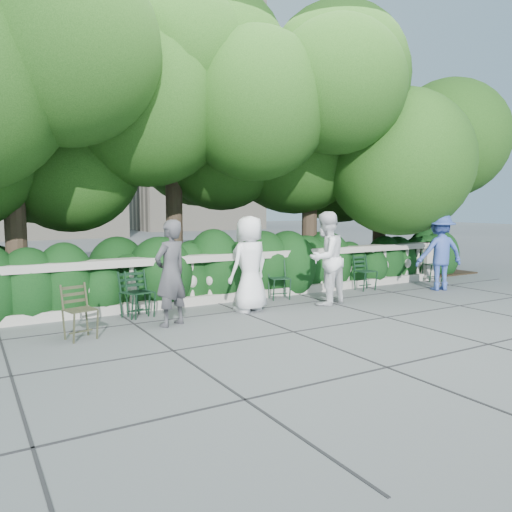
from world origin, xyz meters
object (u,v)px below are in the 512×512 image
person_older_blue (440,252)px  chair_weathered (86,341)px  person_woman_grey (171,273)px  chair_f (436,282)px  chair_d (281,300)px  person_casual_man (326,258)px  chair_c (145,318)px  person_businessman (250,264)px  chair_e (369,291)px  chair_b (140,318)px

person_older_blue → chair_weathered: bearing=20.2°
chair_weathered → person_woman_grey: (1.44, 0.27, 0.88)m
chair_f → chair_weathered: size_ratio=1.00×
chair_d → person_casual_man: (0.53, -0.79, 0.93)m
chair_f → person_older_blue: person_older_blue is taller
chair_d → person_casual_man: person_casual_man is taller
chair_c → person_older_blue: (6.89, -0.63, 0.90)m
chair_weathered → person_older_blue: 8.17m
chair_weathered → person_businessman: bearing=-3.2°
chair_weathered → person_casual_man: person_casual_man is taller
person_businessman → person_older_blue: size_ratio=1.00×
chair_d → person_casual_man: 1.33m
chair_e → chair_f: 2.43m
person_older_blue → chair_b: bearing=11.9°
chair_e → person_older_blue: bearing=-23.7°
chair_c → person_woman_grey: (0.22, -0.72, 0.88)m
chair_c → person_woman_grey: 1.16m
person_woman_grey → person_casual_man: 3.31m
chair_f → chair_weathered: 9.11m
chair_d → chair_weathered: size_ratio=1.00×
person_woman_grey → chair_weathered: bearing=-12.2°
person_woman_grey → chair_e: bearing=165.9°
chair_weathered → person_businessman: size_ratio=0.47×
chair_b → person_businessman: bearing=-32.6°
chair_d → person_casual_man: size_ratio=0.45×
chair_b → person_woman_grey: (0.28, -0.79, 0.88)m
person_businessman → person_woman_grey: 1.71m
chair_b → chair_weathered: (-1.16, -1.06, 0.00)m
chair_c → chair_f: (7.81, 0.20, 0.00)m
chair_b → chair_c: 0.09m
chair_weathered → person_older_blue: size_ratio=0.47×
person_older_blue → chair_e: bearing=-7.4°
chair_d → chair_c: bearing=-162.7°
person_businessman → person_casual_man: 1.64m
chair_b → chair_c: same height
person_businessman → chair_weathered: bearing=-5.5°
person_businessman → person_older_blue: 5.00m
chair_e → chair_f: size_ratio=1.00×
person_businessman → person_older_blue: bearing=161.3°
person_older_blue → person_woman_grey: bearing=18.4°
chair_c → person_older_blue: size_ratio=0.47×
chair_c → person_casual_man: bearing=-19.2°
person_woman_grey → person_older_blue: person_older_blue is taller
chair_c → person_businessman: person_businessman is taller
chair_f → person_woman_grey: 7.70m
chair_f → chair_e: bearing=-162.1°
chair_d → person_older_blue: person_older_blue is taller
chair_e → person_older_blue: person_older_blue is taller
person_woman_grey → person_casual_man: bearing=158.8°
chair_b → chair_c: (0.06, -0.06, 0.00)m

